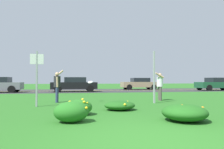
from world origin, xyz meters
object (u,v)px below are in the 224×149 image
object	(u,v)px
sign_post_near_path	(37,73)
person_thrower_dark_shirt	(57,84)
car_dark_green_leftmost	(216,84)
car_black_center_right	(74,84)
person_catcher_white_shirt	(160,84)
frisbee_white	(90,82)
sign_post_by_roadside	(154,77)
car_tan_center_left	(140,84)

from	to	relation	value
sign_post_near_path	person_thrower_dark_shirt	bearing A→B (deg)	65.29
car_dark_green_leftmost	car_black_center_right	size ratio (longest dim) A/B	1.00
person_catcher_white_shirt	frisbee_white	size ratio (longest dim) A/B	5.88
car_dark_green_leftmost	sign_post_by_roadside	bearing A→B (deg)	-136.87
sign_post_by_roadside	car_dark_green_leftmost	xyz separation A→B (m)	(12.27, 11.50, -0.56)
person_catcher_white_shirt	car_black_center_right	world-z (taller)	person_catcher_white_shirt
person_thrower_dark_shirt	person_catcher_white_shirt	distance (m)	5.62
frisbee_white	car_black_center_right	xyz separation A→B (m)	(-0.70, 10.35, -0.30)
person_thrower_dark_shirt	sign_post_by_roadside	bearing A→B (deg)	-14.50
car_dark_green_leftmost	car_tan_center_left	size ratio (longest dim) A/B	1.00
person_thrower_dark_shirt	car_black_center_right	xyz separation A→B (m)	(0.99, 10.26, -0.19)
person_catcher_white_shirt	car_black_center_right	bearing A→B (deg)	114.23
sign_post_by_roadside	car_dark_green_leftmost	world-z (taller)	sign_post_by_roadside
sign_post_by_roadside	sign_post_near_path	bearing A→B (deg)	-175.94
person_thrower_dark_shirt	frisbee_white	xyz separation A→B (m)	(1.69, -0.09, 0.10)
sign_post_by_roadside	frisbee_white	xyz separation A→B (m)	(-3.09, 1.15, -0.26)
person_catcher_white_shirt	car_dark_green_leftmost	size ratio (longest dim) A/B	0.35
frisbee_white	car_tan_center_left	world-z (taller)	car_tan_center_left
frisbee_white	car_black_center_right	world-z (taller)	car_black_center_right
sign_post_by_roadside	frisbee_white	world-z (taller)	sign_post_by_roadside
person_catcher_white_shirt	sign_post_near_path	bearing A→B (deg)	-165.77
sign_post_near_path	sign_post_by_roadside	bearing A→B (deg)	4.06
sign_post_near_path	car_dark_green_leftmost	distance (m)	21.42
frisbee_white	car_dark_green_leftmost	size ratio (longest dim) A/B	0.06
sign_post_by_roadside	car_black_center_right	size ratio (longest dim) A/B	0.58
car_dark_green_leftmost	car_black_center_right	world-z (taller)	same
car_tan_center_left	frisbee_white	bearing A→B (deg)	-117.61
car_dark_green_leftmost	car_black_center_right	bearing A→B (deg)	180.00
car_tan_center_left	person_thrower_dark_shirt	bearing A→B (deg)	-122.88
person_thrower_dark_shirt	car_tan_center_left	distance (m)	16.75
sign_post_near_path	car_black_center_right	bearing A→B (deg)	81.66
sign_post_near_path	car_tan_center_left	distance (m)	18.54
car_dark_green_leftmost	sign_post_near_path	bearing A→B (deg)	-146.27
frisbee_white	car_dark_green_leftmost	distance (m)	18.52
person_catcher_white_shirt	car_black_center_right	distance (m)	11.27
person_catcher_white_shirt	car_dark_green_leftmost	distance (m)	15.37
sign_post_near_path	car_black_center_right	distance (m)	12.04
person_thrower_dark_shirt	person_catcher_white_shirt	world-z (taller)	person_thrower_dark_shirt
car_tan_center_left	car_black_center_right	size ratio (longest dim) A/B	1.00
sign_post_by_roadside	car_dark_green_leftmost	distance (m)	16.82
sign_post_by_roadside	car_tan_center_left	world-z (taller)	sign_post_by_roadside
car_black_center_right	frisbee_white	bearing A→B (deg)	-86.15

